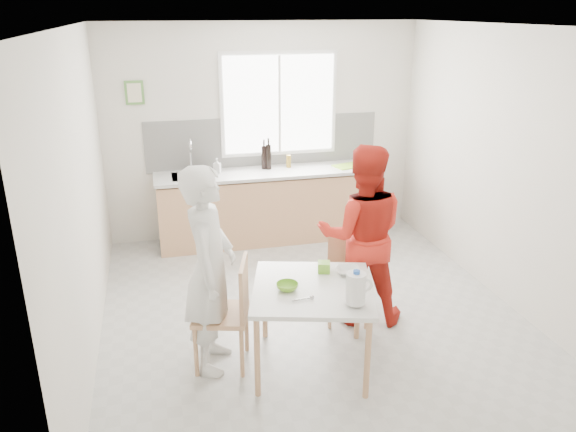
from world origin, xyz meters
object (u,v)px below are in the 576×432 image
object	(u,v)px
person_red	(362,235)
chair_left	(229,309)
person_white	(210,270)
dining_table	(312,295)
wine_bottle_b	(264,157)
chair_far	(348,272)
bowl_green	(287,286)
bowl_white	(348,271)
wine_bottle_a	(269,157)
milk_jug	(356,288)

from	to	relation	value
person_red	chair_left	bearing A→B (deg)	34.88
chair_left	person_white	world-z (taller)	person_white
dining_table	wine_bottle_b	xyz separation A→B (m)	(0.20, 2.91, 0.41)
person_white	person_red	world-z (taller)	person_white
person_red	wine_bottle_b	bearing A→B (deg)	-62.97
chair_far	wine_bottle_b	distance (m)	2.32
bowl_green	person_white	bearing A→B (deg)	160.00
bowl_white	person_white	bearing A→B (deg)	177.15
bowl_white	wine_bottle_a	bearing A→B (deg)	92.25
wine_bottle_b	dining_table	bearing A→B (deg)	-93.84
chair_far	person_white	bearing A→B (deg)	-145.17
dining_table	chair_left	xyz separation A→B (m)	(-0.65, 0.18, -0.14)
chair_left	wine_bottle_b	size ratio (longest dim) A/B	3.15
milk_jug	wine_bottle_b	world-z (taller)	wine_bottle_b
wine_bottle_b	chair_far	bearing A→B (deg)	-80.78
bowl_green	wine_bottle_b	distance (m)	2.94
chair_far	person_red	xyz separation A→B (m)	(0.11, -0.05, 0.38)
bowl_green	wine_bottle_a	xyz separation A→B (m)	(0.45, 2.88, 0.32)
bowl_green	milk_jug	world-z (taller)	milk_jug
wine_bottle_a	wine_bottle_b	distance (m)	0.06
wine_bottle_a	wine_bottle_b	xyz separation A→B (m)	(-0.05, 0.02, -0.01)
wine_bottle_a	person_red	bearing A→B (deg)	-79.58
dining_table	chair_far	bearing A→B (deg)	51.36
person_white	bowl_green	size ratio (longest dim) A/B	9.86
dining_table	chair_far	size ratio (longest dim) A/B	1.35
person_white	bowl_white	size ratio (longest dim) A/B	8.71
chair_left	wine_bottle_b	bearing A→B (deg)	178.10
chair_left	wine_bottle_b	distance (m)	2.91
chair_left	person_white	size ratio (longest dim) A/B	0.54
chair_left	bowl_green	bearing A→B (deg)	84.04
person_white	person_red	bearing A→B (deg)	-58.23
person_red	bowl_white	bearing A→B (deg)	73.22
chair_far	bowl_green	xyz separation A→B (m)	(-0.76, -0.69, 0.28)
chair_left	milk_jug	world-z (taller)	milk_jug
dining_table	person_red	bearing A→B (deg)	44.34
person_red	wine_bottle_a	xyz separation A→B (m)	(-0.41, 2.24, 0.22)
wine_bottle_a	chair_far	bearing A→B (deg)	-82.06
person_red	bowl_white	xyz separation A→B (m)	(-0.30, -0.48, -0.10)
bowl_white	bowl_green	bearing A→B (deg)	-164.44
person_white	bowl_white	xyz separation A→B (m)	(1.15, -0.06, -0.11)
person_white	bowl_green	world-z (taller)	person_white
milk_jug	chair_far	bearing A→B (deg)	88.64
bowl_green	bowl_white	size ratio (longest dim) A/B	0.88
dining_table	milk_jug	world-z (taller)	milk_jug
bowl_green	wine_bottle_a	world-z (taller)	wine_bottle_a
person_white	wine_bottle_b	size ratio (longest dim) A/B	5.80
chair_left	person_red	bearing A→B (deg)	124.88
person_red	milk_jug	distance (m)	1.09
person_red	bowl_green	xyz separation A→B (m)	(-0.87, -0.64, -0.10)
person_white	wine_bottle_b	distance (m)	2.87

